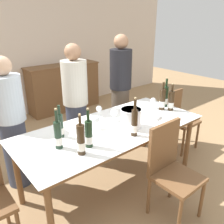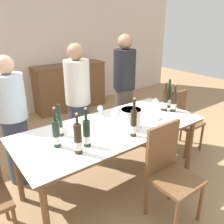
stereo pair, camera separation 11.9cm
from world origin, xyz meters
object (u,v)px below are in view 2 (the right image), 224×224
(wine_bottle_3, at_px, (56,134))
(wine_bottle_5, at_px, (134,123))
(wine_glass_4, at_px, (100,109))
(chair_near_front, at_px, (169,167))
(dining_table, at_px, (112,132))
(wine_bottle_6, at_px, (165,101))
(ice_bucket, at_px, (131,118))
(wine_glass_1, at_px, (159,119))
(wine_bottle_4, at_px, (174,102))
(wine_glass_3, at_px, (115,113))
(wine_bottle_0, at_px, (60,125))
(chair_right_end, at_px, (181,117))
(wine_bottle_7, at_px, (168,98))
(person_host, at_px, (14,123))
(sideboard_cabinet, at_px, (70,87))
(person_guest_right, at_px, (124,91))
(person_guest_left, at_px, (78,104))
(wine_glass_0, at_px, (96,120))
(wine_bottle_1, at_px, (78,140))
(wine_bottle_2, at_px, (87,134))
(wine_glass_2, at_px, (156,102))

(wine_bottle_3, xyz_separation_m, wine_bottle_5, (0.71, -0.27, 0.01))
(wine_glass_4, bearing_deg, chair_near_front, -84.64)
(dining_table, relative_size, wine_bottle_6, 5.49)
(wine_bottle_3, relative_size, wine_bottle_5, 0.96)
(ice_bucket, bearing_deg, wine_glass_1, -37.46)
(wine_bottle_4, height_order, wine_glass_3, wine_bottle_4)
(wine_bottle_5, bearing_deg, wine_bottle_6, 19.91)
(wine_bottle_0, xyz_separation_m, chair_right_end, (1.90, -0.08, -0.37))
(wine_bottle_5, height_order, wine_glass_3, wine_bottle_5)
(wine_bottle_6, xyz_separation_m, chair_right_end, (0.51, 0.09, -0.39))
(ice_bucket, xyz_separation_m, wine_bottle_7, (0.82, 0.18, 0.02))
(wine_bottle_5, relative_size, wine_bottle_6, 1.06)
(person_host, bearing_deg, wine_bottle_4, -25.39)
(sideboard_cabinet, xyz_separation_m, wine_glass_3, (-0.70, -2.49, 0.37))
(wine_bottle_5, relative_size, person_guest_right, 0.24)
(chair_right_end, bearing_deg, person_guest_left, 153.11)
(person_host, bearing_deg, wine_bottle_5, -49.42)
(wine_glass_0, xyz_separation_m, wine_glass_1, (0.57, -0.40, -0.01))
(wine_glass_4, xyz_separation_m, person_guest_left, (-0.06, 0.43, -0.05))
(wine_glass_4, distance_m, chair_near_front, 1.07)
(ice_bucket, bearing_deg, wine_bottle_1, -170.65)
(dining_table, bearing_deg, wine_glass_1, -38.17)
(wine_bottle_0, xyz_separation_m, wine_glass_3, (0.68, -0.03, -0.02))
(sideboard_cabinet, bearing_deg, chair_right_end, -78.38)
(wine_bottle_7, bearing_deg, wine_bottle_2, -170.65)
(dining_table, distance_m, wine_glass_4, 0.37)
(wine_bottle_6, height_order, wine_glass_0, wine_bottle_6)
(wine_glass_0, bearing_deg, person_guest_left, 75.97)
(wine_bottle_5, bearing_deg, dining_table, 99.28)
(wine_glass_2, distance_m, person_host, 1.76)
(person_host, xyz_separation_m, person_guest_right, (1.67, 0.05, 0.08))
(wine_bottle_6, bearing_deg, wine_bottle_5, -160.09)
(dining_table, distance_m, wine_bottle_6, 0.87)
(wine_glass_1, bearing_deg, wine_glass_0, 145.12)
(dining_table, height_order, wine_glass_1, wine_glass_1)
(wine_glass_4, bearing_deg, ice_bucket, -79.00)
(wine_bottle_3, bearing_deg, wine_bottle_1, -65.09)
(ice_bucket, distance_m, person_guest_left, 0.91)
(ice_bucket, xyz_separation_m, wine_glass_2, (0.63, 0.23, -0.01))
(wine_bottle_0, distance_m, chair_right_end, 1.94)
(wine_bottle_3, distance_m, wine_glass_0, 0.51)
(wine_bottle_5, bearing_deg, wine_bottle_4, 13.13)
(chair_near_front, bearing_deg, chair_right_end, 33.08)
(wine_glass_1, xyz_separation_m, wine_glass_2, (0.39, 0.42, 0.01))
(wine_bottle_3, xyz_separation_m, wine_bottle_4, (1.58, -0.07, -0.01))
(sideboard_cabinet, bearing_deg, wine_bottle_3, -119.59)
(wine_glass_4, bearing_deg, chair_right_end, -10.96)
(chair_right_end, bearing_deg, chair_near_front, -146.92)
(wine_bottle_5, distance_m, wine_bottle_6, 0.85)
(wine_bottle_1, bearing_deg, wine_bottle_2, 26.67)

